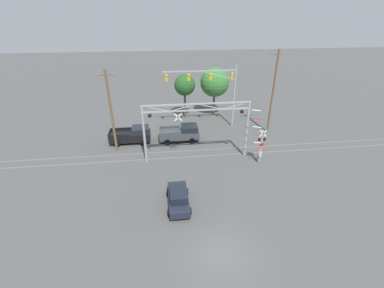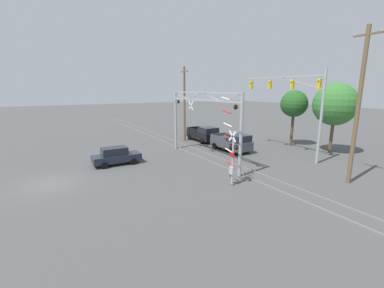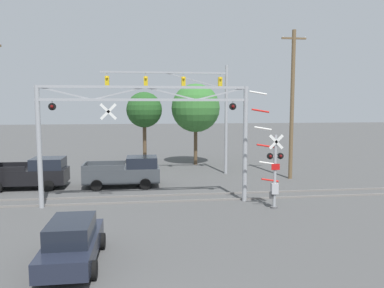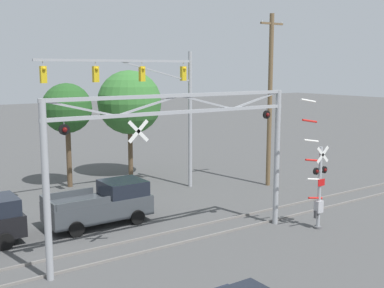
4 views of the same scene
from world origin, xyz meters
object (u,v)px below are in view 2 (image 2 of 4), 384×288
(crossing_signal_mast, at_px, (232,156))
(sedan_waiting, at_px, (116,156))
(pickup_truck_following, at_px, (204,134))
(traffic_signal_span, at_px, (300,98))
(pickup_truck_lead, at_px, (232,142))
(background_tree_beyond_span, at_px, (294,104))
(background_tree_far_left_verge, at_px, (335,104))
(utility_pole_right, at_px, (358,106))
(crossing_gantry, at_px, (202,115))
(utility_pole_left, at_px, (184,103))

(crossing_signal_mast, height_order, sedan_waiting, crossing_signal_mast)
(pickup_truck_following, bearing_deg, traffic_signal_span, 17.17)
(pickup_truck_lead, distance_m, background_tree_beyond_span, 8.97)
(traffic_signal_span, bearing_deg, pickup_truck_following, -162.83)
(crossing_signal_mast, relative_size, pickup_truck_following, 1.24)
(crossing_signal_mast, xyz_separation_m, background_tree_beyond_span, (-6.55, 14.33, 2.88))
(background_tree_far_left_verge, bearing_deg, sedan_waiting, -108.99)
(traffic_signal_span, bearing_deg, utility_pole_right, -21.09)
(pickup_truck_following, bearing_deg, sedan_waiting, -68.84)
(background_tree_beyond_span, bearing_deg, sedan_waiting, -97.18)
(sedan_waiting, height_order, background_tree_far_left_verge, background_tree_far_left_verge)
(pickup_truck_following, relative_size, background_tree_far_left_verge, 0.68)
(crossing_gantry, xyz_separation_m, background_tree_far_left_verge, (4.57, 13.19, 0.79))
(crossing_gantry, relative_size, pickup_truck_following, 2.27)
(utility_pole_left, bearing_deg, crossing_gantry, -18.65)
(sedan_waiting, relative_size, background_tree_far_left_verge, 0.57)
(crossing_gantry, distance_m, utility_pole_right, 12.15)
(traffic_signal_span, xyz_separation_m, utility_pole_right, (6.65, -2.56, -0.34))
(sedan_waiting, bearing_deg, utility_pole_left, 121.72)
(sedan_waiting, height_order, utility_pole_right, utility_pole_right)
(utility_pole_left, xyz_separation_m, background_tree_far_left_verge, (13.62, 10.13, 0.27))
(pickup_truck_following, height_order, background_tree_far_left_verge, background_tree_far_left_verge)
(background_tree_beyond_span, xyz_separation_m, background_tree_far_left_verge, (4.57, 0.51, 0.17))
(pickup_truck_following, bearing_deg, background_tree_beyond_span, 46.51)
(pickup_truck_following, xyz_separation_m, utility_pole_left, (-1.70, -1.88, 3.86))
(utility_pole_left, height_order, background_tree_beyond_span, utility_pole_left)
(crossing_gantry, distance_m, pickup_truck_lead, 5.94)
(sedan_waiting, xyz_separation_m, utility_pole_left, (-6.51, 10.53, 4.05))
(crossing_gantry, height_order, utility_pole_right, utility_pole_right)
(traffic_signal_span, relative_size, sedan_waiting, 2.30)
(crossing_signal_mast, relative_size, sedan_waiting, 1.46)
(background_tree_beyond_span, distance_m, background_tree_far_left_verge, 4.60)
(traffic_signal_span, distance_m, pickup_truck_lead, 8.04)
(pickup_truck_lead, height_order, sedan_waiting, pickup_truck_lead)
(pickup_truck_following, xyz_separation_m, sedan_waiting, (4.80, -12.41, -0.19))
(sedan_waiting, bearing_deg, crossing_signal_mast, 32.64)
(traffic_signal_span, distance_m, background_tree_beyond_span, 5.87)
(pickup_truck_following, xyz_separation_m, background_tree_far_left_verge, (11.92, 8.25, 4.13))
(background_tree_far_left_verge, bearing_deg, background_tree_beyond_span, -173.68)
(crossing_gantry, bearing_deg, background_tree_beyond_span, 90.02)
(pickup_truck_lead, relative_size, background_tree_beyond_span, 0.76)
(utility_pole_right, xyz_separation_m, background_tree_beyond_span, (-10.58, 6.82, -0.56))
(pickup_truck_following, relative_size, utility_pole_right, 0.46)
(traffic_signal_span, height_order, sedan_waiting, traffic_signal_span)
(traffic_signal_span, bearing_deg, utility_pole_left, -157.53)
(sedan_waiting, distance_m, background_tree_far_left_verge, 22.27)
(background_tree_far_left_verge, bearing_deg, crossing_signal_mast, -82.41)
(traffic_signal_span, height_order, pickup_truck_lead, traffic_signal_span)
(crossing_signal_mast, xyz_separation_m, utility_pole_right, (4.03, 7.51, 3.44))
(pickup_truck_lead, height_order, utility_pole_left, utility_pole_left)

